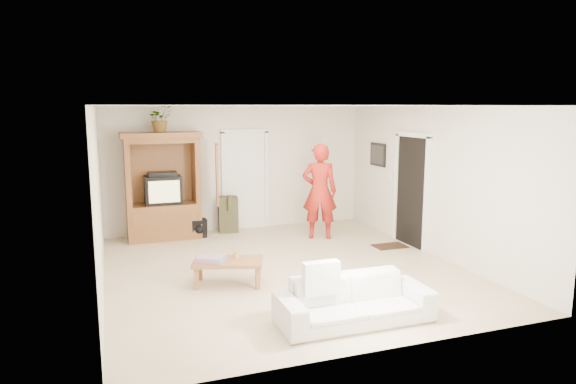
% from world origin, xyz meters
% --- Properties ---
extents(floor, '(6.00, 6.00, 0.00)m').
position_xyz_m(floor, '(0.00, 0.00, 0.00)').
color(floor, tan).
rests_on(floor, ground).
extents(ceiling, '(6.00, 6.00, 0.00)m').
position_xyz_m(ceiling, '(0.00, 0.00, 2.60)').
color(ceiling, white).
rests_on(ceiling, floor).
extents(wall_back, '(5.50, 0.00, 5.50)m').
position_xyz_m(wall_back, '(0.00, 3.00, 1.30)').
color(wall_back, silver).
rests_on(wall_back, floor).
extents(wall_front, '(5.50, 0.00, 5.50)m').
position_xyz_m(wall_front, '(0.00, -3.00, 1.30)').
color(wall_front, silver).
rests_on(wall_front, floor).
extents(wall_left, '(0.00, 6.00, 6.00)m').
position_xyz_m(wall_left, '(-2.75, 0.00, 1.30)').
color(wall_left, silver).
rests_on(wall_left, floor).
extents(wall_right, '(0.00, 6.00, 6.00)m').
position_xyz_m(wall_right, '(2.75, 0.00, 1.30)').
color(wall_right, silver).
rests_on(wall_right, floor).
extents(armoire, '(1.82, 1.14, 2.10)m').
position_xyz_m(armoire, '(-1.58, 2.66, 0.91)').
color(armoire, brown).
rests_on(armoire, floor).
extents(door_back, '(0.85, 0.05, 2.04)m').
position_xyz_m(door_back, '(0.15, 2.97, 1.02)').
color(door_back, white).
rests_on(door_back, floor).
extents(doorway_right, '(0.05, 0.90, 2.04)m').
position_xyz_m(doorway_right, '(2.73, 0.60, 1.02)').
color(doorway_right, black).
rests_on(doorway_right, floor).
extents(framed_picture, '(0.03, 0.60, 0.48)m').
position_xyz_m(framed_picture, '(2.73, 1.90, 1.60)').
color(framed_picture, black).
rests_on(framed_picture, wall_right).
extents(doormat, '(0.60, 0.40, 0.02)m').
position_xyz_m(doormat, '(2.30, 0.60, 0.01)').
color(doormat, '#382316').
rests_on(doormat, floor).
extents(plant, '(0.58, 0.54, 0.52)m').
position_xyz_m(plant, '(-1.60, 2.63, 2.36)').
color(plant, '#4C7238').
rests_on(plant, armoire).
extents(man, '(0.80, 0.67, 1.88)m').
position_xyz_m(man, '(1.31, 1.65, 0.94)').
color(man, '#AA1F16').
rests_on(man, floor).
extents(sofa, '(1.89, 0.75, 0.55)m').
position_xyz_m(sofa, '(0.12, -2.23, 0.28)').
color(sofa, silver).
rests_on(sofa, floor).
extents(coffee_table, '(1.13, 0.83, 0.37)m').
position_xyz_m(coffee_table, '(-1.02, -0.42, 0.33)').
color(coffee_table, olive).
rests_on(coffee_table, floor).
extents(towel, '(0.47, 0.44, 0.08)m').
position_xyz_m(towel, '(-1.28, -0.42, 0.41)').
color(towel, '#EF4F6B').
rests_on(towel, coffee_table).
extents(candle, '(0.08, 0.08, 0.10)m').
position_xyz_m(candle, '(-0.88, -0.37, 0.42)').
color(candle, tan).
rests_on(candle, coffee_table).
extents(backpack_black, '(0.32, 0.21, 0.37)m').
position_xyz_m(backpack_black, '(-0.96, 2.45, 0.19)').
color(backpack_black, black).
rests_on(backpack_black, floor).
extents(backpack_olive, '(0.42, 0.33, 0.75)m').
position_xyz_m(backpack_olive, '(-0.29, 2.74, 0.37)').
color(backpack_olive, '#47442B').
rests_on(backpack_olive, floor).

